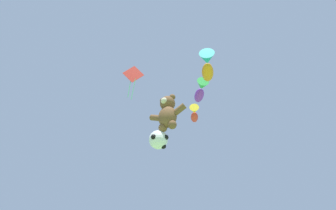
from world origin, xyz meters
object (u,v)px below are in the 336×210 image
at_px(fish_kite_tangerine, 207,66).
at_px(diamond_kite, 133,76).
at_px(soccer_ball_kite, 159,140).
at_px(fish_kite_crimson, 194,114).
at_px(teddy_bear_kite, 167,113).
at_px(fish_kite_violet, 201,90).

relative_size(fish_kite_tangerine, diamond_kite, 0.66).
relative_size(soccer_ball_kite, fish_kite_crimson, 0.58).
bearing_deg(teddy_bear_kite, fish_kite_tangerine, -5.70).
bearing_deg(fish_kite_violet, soccer_ball_kite, -143.77).
xyz_separation_m(fish_kite_tangerine, fish_kite_violet, (-1.24, 1.93, 0.31)).
distance_m(fish_kite_tangerine, fish_kite_violet, 2.32).
xyz_separation_m(fish_kite_tangerine, fish_kite_crimson, (-2.79, 4.33, 0.64)).
height_order(soccer_ball_kite, diamond_kite, diamond_kite).
bearing_deg(fish_kite_violet, teddy_bear_kite, -130.58).
relative_size(teddy_bear_kite, fish_kite_violet, 1.18).
bearing_deg(teddy_bear_kite, fish_kite_crimson, 91.73).
height_order(teddy_bear_kite, diamond_kite, diamond_kite).
bearing_deg(teddy_bear_kite, soccer_ball_kite, 165.59).
relative_size(soccer_ball_kite, fish_kite_violet, 0.56).
bearing_deg(fish_kite_crimson, soccer_ball_kite, -97.35).
bearing_deg(fish_kite_tangerine, fish_kite_crimson, 122.76).
relative_size(fish_kite_violet, fish_kite_crimson, 1.04).
relative_size(soccer_ball_kite, diamond_kite, 0.33).
relative_size(teddy_bear_kite, fish_kite_tangerine, 1.07).
xyz_separation_m(teddy_bear_kite, fish_kite_violet, (1.43, 1.66, 2.29)).
height_order(fish_kite_tangerine, fish_kite_violet, fish_kite_violet).
distance_m(fish_kite_tangerine, diamond_kite, 5.69).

